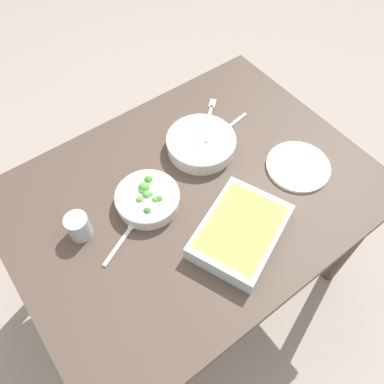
% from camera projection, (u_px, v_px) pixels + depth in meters
% --- Properties ---
extents(ground_plane, '(6.00, 6.00, 0.00)m').
position_uv_depth(ground_plane, '(192.00, 276.00, 1.91)').
color(ground_plane, '#9E9389').
extents(dining_table, '(1.20, 0.90, 0.74)m').
position_uv_depth(dining_table, '(192.00, 206.00, 1.37)').
color(dining_table, '#4C3D33').
rests_on(dining_table, ground_plane).
extents(stew_bowl, '(0.25, 0.25, 0.06)m').
position_uv_depth(stew_bowl, '(201.00, 143.00, 1.37)').
color(stew_bowl, silver).
rests_on(stew_bowl, dining_table).
extents(broccoli_bowl, '(0.21, 0.21, 0.07)m').
position_uv_depth(broccoli_bowl, '(148.00, 198.00, 1.24)').
color(broccoli_bowl, silver).
rests_on(broccoli_bowl, dining_table).
extents(baking_dish, '(0.36, 0.32, 0.06)m').
position_uv_depth(baking_dish, '(240.00, 231.00, 1.17)').
color(baking_dish, silver).
rests_on(baking_dish, dining_table).
extents(drink_cup, '(0.07, 0.07, 0.08)m').
position_uv_depth(drink_cup, '(79.00, 227.00, 1.17)').
color(drink_cup, '#B2BCC6').
rests_on(drink_cup, dining_table).
extents(side_plate, '(0.22, 0.22, 0.01)m').
position_uv_depth(side_plate, '(298.00, 166.00, 1.34)').
color(side_plate, white).
rests_on(side_plate, dining_table).
extents(spoon_by_stew, '(0.18, 0.04, 0.01)m').
position_uv_depth(spoon_by_stew, '(226.00, 129.00, 1.44)').
color(spoon_by_stew, silver).
rests_on(spoon_by_stew, dining_table).
extents(spoon_by_broccoli, '(0.17, 0.09, 0.01)m').
position_uv_depth(spoon_by_broccoli, '(125.00, 236.00, 1.20)').
color(spoon_by_broccoli, silver).
rests_on(spoon_by_broccoli, dining_table).
extents(fork_on_table, '(0.14, 0.13, 0.01)m').
position_uv_depth(fork_on_table, '(210.00, 113.00, 1.49)').
color(fork_on_table, silver).
rests_on(fork_on_table, dining_table).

